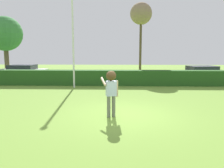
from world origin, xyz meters
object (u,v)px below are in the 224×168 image
(parked_car_white, at_px, (23,71))
(bare_elm_tree, at_px, (141,15))
(parked_car_black, at_px, (202,73))
(oak_tree, at_px, (5,34))
(lamppost, at_px, (73,38))
(frisbee, at_px, (111,86))
(person, at_px, (111,87))

(parked_car_white, xyz_separation_m, bare_elm_tree, (10.77, 3.77, 5.36))
(parked_car_black, bearing_deg, oak_tree, 173.15)
(lamppost, distance_m, parked_car_black, 10.90)
(oak_tree, xyz_separation_m, bare_elm_tree, (12.68, 2.67, 2.06))
(lamppost, xyz_separation_m, bare_elm_tree, (5.25, 8.37, 2.68))
(frisbee, distance_m, parked_car_black, 12.02)
(person, distance_m, oak_tree, 16.45)
(lamppost, bearing_deg, bare_elm_tree, 57.93)
(person, xyz_separation_m, parked_car_white, (-8.32, 11.48, -0.51))
(person, relative_size, parked_car_white, 0.42)
(lamppost, height_order, oak_tree, lamppost)
(person, bearing_deg, parked_car_black, 55.79)
(oak_tree, bearing_deg, parked_car_white, -29.80)
(person, relative_size, frisbee, 6.50)
(parked_car_white, relative_size, bare_elm_tree, 0.59)
(parked_car_white, distance_m, bare_elm_tree, 12.60)
(person, xyz_separation_m, frisbee, (-0.03, 0.83, -0.12))
(frisbee, bearing_deg, oak_tree, 131.00)
(parked_car_black, relative_size, oak_tree, 0.79)
(person, height_order, bare_elm_tree, bare_elm_tree)
(frisbee, relative_size, lamppost, 0.05)
(person, height_order, oak_tree, oak_tree)
(frisbee, xyz_separation_m, parked_car_black, (7.16, 9.65, -0.39))
(person, relative_size, bare_elm_tree, 0.25)
(oak_tree, height_order, bare_elm_tree, bare_elm_tree)
(lamppost, xyz_separation_m, parked_car_black, (9.93, 3.62, -2.68))
(parked_car_white, bearing_deg, lamppost, -39.85)
(person, xyz_separation_m, lamppost, (-2.80, 6.87, 2.17))
(parked_car_white, height_order, parked_car_black, same)
(parked_car_black, distance_m, oak_tree, 17.79)
(person, distance_m, parked_car_white, 14.19)
(parked_car_black, bearing_deg, person, -124.21)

